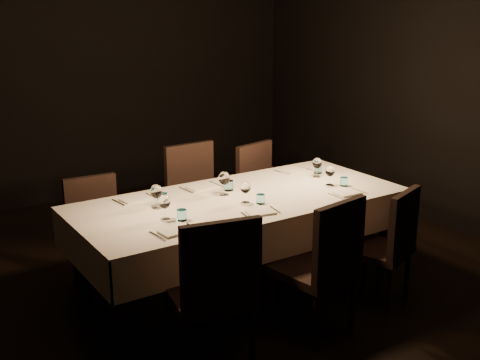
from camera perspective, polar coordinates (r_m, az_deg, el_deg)
room at (r=4.36m, az=0.00°, el=7.57°), size 5.01×6.01×3.01m
dining_table at (r=4.56m, az=0.00°, el=-2.57°), size 2.52×1.12×0.76m
chair_near_left at (r=3.62m, az=-2.44°, el=-10.12°), size 0.57×0.57×1.01m
place_setting_near_left at (r=4.01m, az=-6.47°, el=-3.19°), size 0.32×0.40×0.17m
chair_near_center at (r=4.04m, az=7.97°, el=-7.64°), size 0.53×0.53×0.97m
place_setting_near_center at (r=4.33m, az=1.29°, el=-1.68°), size 0.30×0.39×0.16m
chair_near_right at (r=4.56m, az=13.94°, el=-5.60°), size 0.55×0.55×0.89m
place_setting_near_right at (r=4.82m, az=9.32°, el=-0.01°), size 0.29×0.39×0.16m
chair_far_left at (r=4.88m, az=-13.50°, el=-4.25°), size 0.44×0.44×0.87m
place_setting_far_left at (r=4.41m, az=-8.41°, el=-1.46°), size 0.32×0.40×0.18m
chair_far_center at (r=5.30m, az=-4.09°, el=-1.52°), size 0.49×0.49×0.99m
place_setting_far_center at (r=4.66m, az=-2.08°, el=-0.27°), size 0.34×0.41×0.18m
chair_far_right at (r=5.58m, az=2.17°, el=-0.86°), size 0.54×0.54×0.93m
place_setting_far_right at (r=5.18m, az=6.65°, el=1.25°), size 0.31×0.39×0.17m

